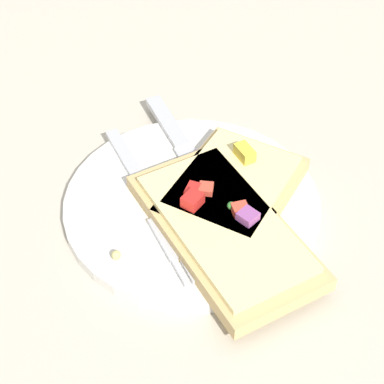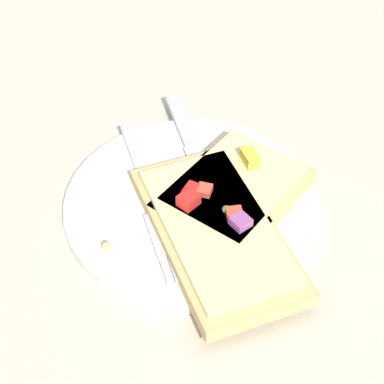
{
  "view_description": "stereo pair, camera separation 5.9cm",
  "coord_description": "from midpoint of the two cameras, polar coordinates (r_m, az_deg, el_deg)",
  "views": [
    {
      "loc": [
        -0.01,
        -0.42,
        0.44
      ],
      "look_at": [
        0.0,
        0.0,
        0.02
      ],
      "focal_mm": 60.0,
      "sensor_mm": 36.0,
      "label": 1
    },
    {
      "loc": [
        0.05,
        -0.42,
        0.44
      ],
      "look_at": [
        0.0,
        0.0,
        0.02
      ],
      "focal_mm": 60.0,
      "sensor_mm": 36.0,
      "label": 2
    }
  ],
  "objects": [
    {
      "name": "plate",
      "position": [
        0.6,
        2.81,
        -1.22
      ],
      "size": [
        0.24,
        0.24,
        0.01
      ],
      "color": "silver",
      "rests_on": "ground"
    },
    {
      "name": "knife",
      "position": [
        0.64,
        2.93,
        3.4
      ],
      "size": [
        0.1,
        0.22,
        0.01
      ],
      "rotation": [
        0.0,
        0.0,
        5.09
      ],
      "color": "#B7B7BC",
      "rests_on": "plate"
    },
    {
      "name": "crumb_scatter",
      "position": [
        0.57,
        3.17,
        -3.04
      ],
      "size": [
        0.17,
        0.08,
        0.01
      ],
      "color": "tan",
      "rests_on": "plate"
    },
    {
      "name": "pizza_slice_corner",
      "position": [
        0.6,
        6.59,
        0.01
      ],
      "size": [
        0.15,
        0.17,
        0.03
      ],
      "rotation": [
        0.0,
        0.0,
        4.19
      ],
      "color": "tan",
      "rests_on": "plate"
    },
    {
      "name": "fork",
      "position": [
        0.59,
        -0.55,
        -1.12
      ],
      "size": [
        0.1,
        0.2,
        0.01
      ],
      "rotation": [
        0.0,
        0.0,
        5.13
      ],
      "color": "#B7B7BC",
      "rests_on": "plate"
    },
    {
      "name": "ground_plane",
      "position": [
        0.61,
        2.79,
        -1.61
      ],
      "size": [
        4.0,
        4.0,
        0.0
      ],
      "primitive_type": "plane",
      "color": "#BCB29E"
    },
    {
      "name": "pizza_slice_main",
      "position": [
        0.56,
        5.2,
        -3.57
      ],
      "size": [
        0.18,
        0.22,
        0.03
      ],
      "rotation": [
        0.0,
        0.0,
        2.06
      ],
      "color": "tan",
      "rests_on": "plate"
    }
  ]
}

